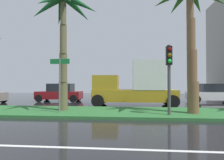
{
  "coord_description": "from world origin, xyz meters",
  "views": [
    {
      "loc": [
        3.52,
        -3.15,
        1.77
      ],
      "look_at": [
        1.95,
        13.92,
        2.04
      ],
      "focal_mm": 30.76,
      "sensor_mm": 36.0,
      "label": 1
    }
  ],
  "objects_px": {
    "car_in_traffic_second": "(60,93)",
    "car_in_traffic_third": "(212,93)",
    "box_truck_lead": "(135,86)",
    "palm_tree_centre_left": "(64,16)",
    "palm_tree_centre": "(190,9)",
    "traffic_signal_median_right": "(169,67)",
    "street_name_sign": "(60,77)"
  },
  "relations": [
    {
      "from": "traffic_signal_median_right",
      "to": "car_in_traffic_second",
      "type": "distance_m",
      "value": 12.09
    },
    {
      "from": "palm_tree_centre",
      "to": "car_in_traffic_second",
      "type": "xyz_separation_m",
      "value": [
        -10.04,
        7.42,
        -4.99
      ]
    },
    {
      "from": "car_in_traffic_second",
      "to": "box_truck_lead",
      "type": "distance_m",
      "value": 7.85
    },
    {
      "from": "palm_tree_centre_left",
      "to": "palm_tree_centre",
      "type": "bearing_deg",
      "value": -2.05
    },
    {
      "from": "car_in_traffic_second",
      "to": "car_in_traffic_third",
      "type": "xyz_separation_m",
      "value": [
        14.36,
        0.29,
        0.0
      ]
    },
    {
      "from": "car_in_traffic_second",
      "to": "palm_tree_centre_left",
      "type": "bearing_deg",
      "value": 112.05
    },
    {
      "from": "car_in_traffic_second",
      "to": "palm_tree_centre",
      "type": "bearing_deg",
      "value": 143.52
    },
    {
      "from": "palm_tree_centre_left",
      "to": "car_in_traffic_second",
      "type": "xyz_separation_m",
      "value": [
        -2.9,
        7.17,
        -4.93
      ]
    },
    {
      "from": "palm_tree_centre",
      "to": "traffic_signal_median_right",
      "type": "distance_m",
      "value": 3.5
    },
    {
      "from": "palm_tree_centre",
      "to": "car_in_traffic_second",
      "type": "height_order",
      "value": "palm_tree_centre"
    },
    {
      "from": "box_truck_lead",
      "to": "car_in_traffic_third",
      "type": "height_order",
      "value": "box_truck_lead"
    },
    {
      "from": "palm_tree_centre_left",
      "to": "palm_tree_centre",
      "type": "xyz_separation_m",
      "value": [
        7.14,
        -0.26,
        0.05
      ]
    },
    {
      "from": "palm_tree_centre",
      "to": "traffic_signal_median_right",
      "type": "relative_size",
      "value": 2.06
    },
    {
      "from": "car_in_traffic_second",
      "to": "car_in_traffic_third",
      "type": "distance_m",
      "value": 14.36
    },
    {
      "from": "traffic_signal_median_right",
      "to": "car_in_traffic_third",
      "type": "xyz_separation_m",
      "value": [
        5.57,
        8.4,
        -1.79
      ]
    },
    {
      "from": "palm_tree_centre",
      "to": "traffic_signal_median_right",
      "type": "bearing_deg",
      "value": -151.32
    },
    {
      "from": "palm_tree_centre_left",
      "to": "car_in_traffic_third",
      "type": "relative_size",
      "value": 1.69
    },
    {
      "from": "traffic_signal_median_right",
      "to": "box_truck_lead",
      "type": "relative_size",
      "value": 0.56
    },
    {
      "from": "traffic_signal_median_right",
      "to": "box_truck_lead",
      "type": "xyz_separation_m",
      "value": [
        -1.58,
        5.09,
        -1.07
      ]
    },
    {
      "from": "palm_tree_centre_left",
      "to": "traffic_signal_median_right",
      "type": "height_order",
      "value": "palm_tree_centre_left"
    },
    {
      "from": "palm_tree_centre",
      "to": "street_name_sign",
      "type": "height_order",
      "value": "palm_tree_centre"
    },
    {
      "from": "palm_tree_centre_left",
      "to": "palm_tree_centre",
      "type": "height_order",
      "value": "palm_tree_centre"
    },
    {
      "from": "box_truck_lead",
      "to": "palm_tree_centre_left",
      "type": "bearing_deg",
      "value": 43.91
    },
    {
      "from": "street_name_sign",
      "to": "car_in_traffic_third",
      "type": "bearing_deg",
      "value": 35.5
    },
    {
      "from": "palm_tree_centre_left",
      "to": "palm_tree_centre",
      "type": "relative_size",
      "value": 0.99
    },
    {
      "from": "palm_tree_centre",
      "to": "box_truck_lead",
      "type": "xyz_separation_m",
      "value": [
        -2.83,
        4.4,
        -4.26
      ]
    },
    {
      "from": "traffic_signal_median_right",
      "to": "car_in_traffic_third",
      "type": "relative_size",
      "value": 0.83
    },
    {
      "from": "car_in_traffic_second",
      "to": "box_truck_lead",
      "type": "relative_size",
      "value": 0.67
    },
    {
      "from": "street_name_sign",
      "to": "box_truck_lead",
      "type": "relative_size",
      "value": 0.47
    },
    {
      "from": "palm_tree_centre",
      "to": "traffic_signal_median_right",
      "type": "height_order",
      "value": "palm_tree_centre"
    },
    {
      "from": "palm_tree_centre_left",
      "to": "box_truck_lead",
      "type": "distance_m",
      "value": 7.31
    },
    {
      "from": "street_name_sign",
      "to": "car_in_traffic_second",
      "type": "height_order",
      "value": "street_name_sign"
    }
  ]
}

